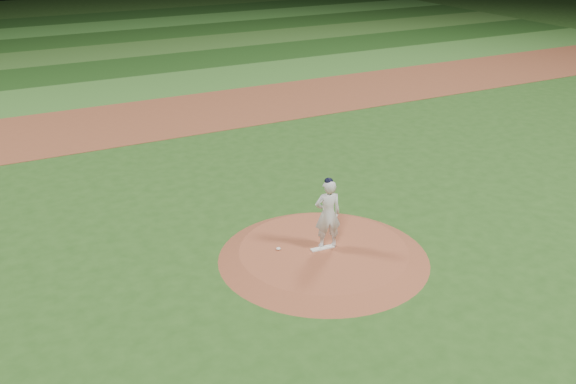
{
  "coord_description": "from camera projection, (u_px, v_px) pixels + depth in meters",
  "views": [
    {
      "loc": [
        -7.59,
        -12.56,
        8.33
      ],
      "look_at": [
        0.0,
        2.0,
        1.1
      ],
      "focal_mm": 40.0,
      "sensor_mm": 36.0,
      "label": 1
    }
  ],
  "objects": [
    {
      "name": "ground",
      "position": [
        323.0,
        258.0,
        16.76
      ],
      "size": [
        120.0,
        120.0,
        0.0
      ],
      "primitive_type": "plane",
      "color": "#275019",
      "rests_on": "ground"
    },
    {
      "name": "infield_dirt_band",
      "position": [
        162.0,
        117.0,
        28.12
      ],
      "size": [
        70.0,
        6.0,
        0.02
      ],
      "primitive_type": "cube",
      "color": "brown",
      "rests_on": "ground"
    },
    {
      "name": "outfield_stripe_0",
      "position": [
        129.0,
        89.0,
        32.58
      ],
      "size": [
        70.0,
        5.0,
        0.02
      ],
      "primitive_type": "cube",
      "color": "#3A7229",
      "rests_on": "ground"
    },
    {
      "name": "outfield_stripe_1",
      "position": [
        106.0,
        69.0,
        36.64
      ],
      "size": [
        70.0,
        5.0,
        0.02
      ],
      "primitive_type": "cube",
      "color": "#1B4215",
      "rests_on": "ground"
    },
    {
      "name": "outfield_stripe_2",
      "position": [
        88.0,
        53.0,
        40.7
      ],
      "size": [
        70.0,
        5.0,
        0.02
      ],
      "primitive_type": "cube",
      "color": "#356424",
      "rests_on": "ground"
    },
    {
      "name": "outfield_stripe_3",
      "position": [
        73.0,
        40.0,
        44.76
      ],
      "size": [
        70.0,
        5.0,
        0.02
      ],
      "primitive_type": "cube",
      "color": "#1D4516",
      "rests_on": "ground"
    },
    {
      "name": "outfield_stripe_4",
      "position": [
        61.0,
        30.0,
        48.82
      ],
      "size": [
        70.0,
        5.0,
        0.02
      ],
      "primitive_type": "cube",
      "color": "#38772B",
      "rests_on": "ground"
    },
    {
      "name": "outfield_stripe_5",
      "position": [
        50.0,
        20.0,
        52.87
      ],
      "size": [
        70.0,
        5.0,
        0.02
      ],
      "primitive_type": "cube",
      "color": "#1A4115",
      "rests_on": "ground"
    },
    {
      "name": "pitchers_mound",
      "position": [
        323.0,
        254.0,
        16.71
      ],
      "size": [
        5.5,
        5.5,
        0.25
      ],
      "primitive_type": "cone",
      "color": "brown",
      "rests_on": "ground"
    },
    {
      "name": "pitching_rubber",
      "position": [
        322.0,
        248.0,
        16.69
      ],
      "size": [
        0.65,
        0.2,
        0.03
      ],
      "primitive_type": "cube",
      "rotation": [
        0.0,
        0.0,
        -0.06
      ],
      "color": "white",
      "rests_on": "pitchers_mound"
    },
    {
      "name": "rosin_bag",
      "position": [
        278.0,
        249.0,
        16.63
      ],
      "size": [
        0.12,
        0.12,
        0.06
      ],
      "primitive_type": "ellipsoid",
      "color": "white",
      "rests_on": "pitchers_mound"
    },
    {
      "name": "pitcher_on_mound",
      "position": [
        328.0,
        214.0,
        16.42
      ],
      "size": [
        0.77,
        0.6,
        1.94
      ],
      "color": "silver",
      "rests_on": "pitchers_mound"
    }
  ]
}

